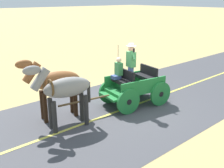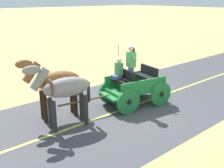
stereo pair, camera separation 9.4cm
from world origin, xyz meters
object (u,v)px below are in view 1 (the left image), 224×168
Objects in this scene: horse_off_side at (55,82)px; traffic_cone at (127,76)px; horse_drawn_carriage at (133,85)px; horse_near_side at (64,89)px.

traffic_cone is (1.55, -4.98, -1.07)m from horse_off_side.
horse_drawn_carriage is 3.10m from horse_off_side.
horse_drawn_carriage reaches higher than horse_off_side.
horse_near_side is at bearing 170.91° from horse_off_side.
horse_near_side is 1.00× the size of horse_off_side.
horse_off_side is at bearing -9.09° from horse_near_side.
horse_drawn_carriage is 9.02× the size of traffic_cone.
horse_drawn_carriage is at bearing 140.08° from traffic_cone.
horse_off_side is 5.33m from traffic_cone.
horse_drawn_carriage is 3.25m from traffic_cone.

